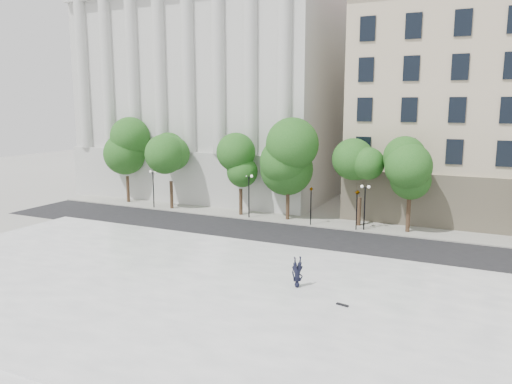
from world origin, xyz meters
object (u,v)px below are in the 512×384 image
traffic_light_west (311,188)px  skateboard (342,305)px  traffic_light_east (357,190)px  person_lying (297,283)px

traffic_light_west → skateboard: (8.06, -17.95, -3.13)m
traffic_light_west → skateboard: bearing=-65.8°
skateboard → traffic_light_west: bearing=126.0°
traffic_light_west → traffic_light_east: (4.29, -0.00, 0.13)m
traffic_light_west → skateboard: size_ratio=5.95×
traffic_light_east → person_lying: traffic_light_east is taller
traffic_light_west → skateboard: 19.93m
traffic_light_east → traffic_light_west: bearing=180.0°
traffic_light_east → skateboard: (3.77, -17.95, -3.27)m
person_lying → skateboard: size_ratio=2.68×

